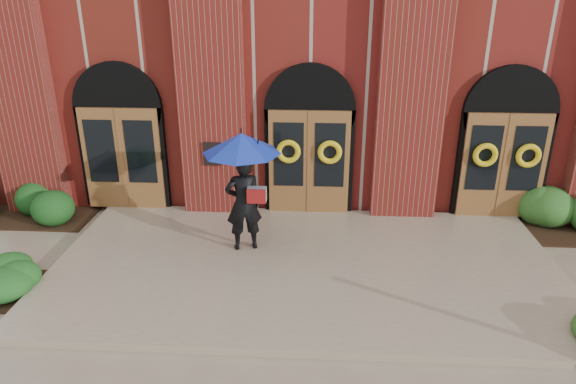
{
  "coord_description": "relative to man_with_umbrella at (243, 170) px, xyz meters",
  "views": [
    {
      "loc": [
        0.18,
        -8.8,
        5.3
      ],
      "look_at": [
        -0.4,
        1.0,
        1.33
      ],
      "focal_mm": 32.0,
      "sensor_mm": 36.0,
      "label": 1
    }
  ],
  "objects": [
    {
      "name": "church_building",
      "position": [
        1.29,
        8.05,
        1.61
      ],
      "size": [
        16.2,
        12.53,
        7.0
      ],
      "color": "maroon",
      "rests_on": "ground"
    },
    {
      "name": "man_with_umbrella",
      "position": [
        0.0,
        0.0,
        0.0
      ],
      "size": [
        1.94,
        1.94,
        2.49
      ],
      "rotation": [
        0.0,
        0.0,
        3.42
      ],
      "color": "black",
      "rests_on": "landing"
    },
    {
      "name": "ground",
      "position": [
        1.29,
        -0.73,
        -1.89
      ],
      "size": [
        90.0,
        90.0,
        0.0
      ],
      "primitive_type": "plane",
      "color": "tan",
      "rests_on": "ground"
    },
    {
      "name": "landing",
      "position": [
        1.29,
        -0.58,
        -1.82
      ],
      "size": [
        10.0,
        5.3,
        0.15
      ],
      "primitive_type": "cube",
      "color": "tan",
      "rests_on": "ground"
    },
    {
      "name": "hedge_wall_left",
      "position": [
        -5.65,
        1.47,
        -1.51
      ],
      "size": [
        3.02,
        1.21,
        0.77
      ],
      "primitive_type": "ellipsoid",
      "color": "#174416",
      "rests_on": "ground"
    }
  ]
}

